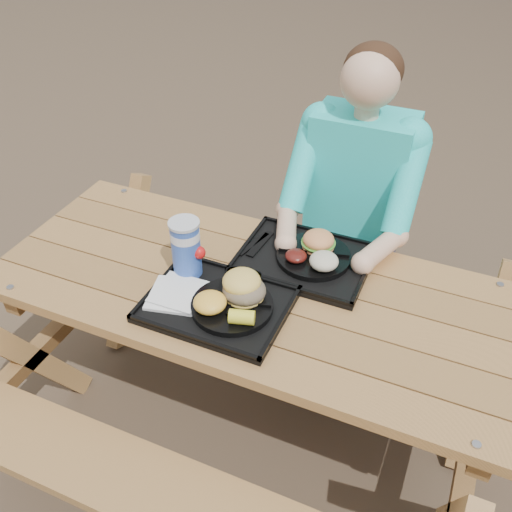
% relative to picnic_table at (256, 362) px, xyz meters
% --- Properties ---
extents(ground, '(60.00, 60.00, 0.00)m').
position_rel_picnic_table_xyz_m(ground, '(0.00, 0.00, -0.38)').
color(ground, '#999999').
rests_on(ground, ground).
extents(picnic_table, '(1.80, 1.49, 0.75)m').
position_rel_picnic_table_xyz_m(picnic_table, '(0.00, 0.00, 0.00)').
color(picnic_table, '#999999').
rests_on(picnic_table, ground).
extents(tray_near, '(0.45, 0.35, 0.02)m').
position_rel_picnic_table_xyz_m(tray_near, '(-0.07, -0.14, 0.39)').
color(tray_near, black).
rests_on(tray_near, picnic_table).
extents(tray_far, '(0.45, 0.35, 0.02)m').
position_rel_picnic_table_xyz_m(tray_far, '(0.10, 0.19, 0.39)').
color(tray_far, black).
rests_on(tray_far, picnic_table).
extents(plate_near, '(0.26, 0.26, 0.02)m').
position_rel_picnic_table_xyz_m(plate_near, '(-0.02, -0.15, 0.41)').
color(plate_near, black).
rests_on(plate_near, tray_near).
extents(plate_far, '(0.26, 0.26, 0.02)m').
position_rel_picnic_table_xyz_m(plate_far, '(0.13, 0.20, 0.41)').
color(plate_far, black).
rests_on(plate_far, tray_far).
extents(napkin_stack, '(0.20, 0.20, 0.02)m').
position_rel_picnic_table_xyz_m(napkin_stack, '(-0.21, -0.17, 0.40)').
color(napkin_stack, white).
rests_on(napkin_stack, tray_near).
extents(soda_cup, '(0.10, 0.10, 0.20)m').
position_rel_picnic_table_xyz_m(soda_cup, '(-0.23, -0.04, 0.49)').
color(soda_cup, '#163DA5').
rests_on(soda_cup, tray_near).
extents(condiment_bbq, '(0.05, 0.05, 0.03)m').
position_rel_picnic_table_xyz_m(condiment_bbq, '(-0.08, -0.01, 0.41)').
color(condiment_bbq, black).
rests_on(condiment_bbq, tray_near).
extents(condiment_mustard, '(0.05, 0.05, 0.03)m').
position_rel_picnic_table_xyz_m(condiment_mustard, '(-0.00, -0.01, 0.41)').
color(condiment_mustard, yellow).
rests_on(condiment_mustard, tray_near).
extents(sandwich, '(0.13, 0.13, 0.13)m').
position_rel_picnic_table_xyz_m(sandwich, '(0.00, -0.10, 0.48)').
color(sandwich, '#F1C555').
rests_on(sandwich, plate_near).
extents(mac_cheese, '(0.10, 0.10, 0.05)m').
position_rel_picnic_table_xyz_m(mac_cheese, '(-0.07, -0.19, 0.44)').
color(mac_cheese, yellow).
rests_on(mac_cheese, plate_near).
extents(corn_cob, '(0.10, 0.10, 0.05)m').
position_rel_picnic_table_xyz_m(corn_cob, '(0.05, -0.21, 0.44)').
color(corn_cob, '#FBF135').
rests_on(corn_cob, plate_near).
extents(cutlery_far, '(0.04, 0.17, 0.01)m').
position_rel_picnic_table_xyz_m(cutlery_far, '(-0.07, 0.20, 0.40)').
color(cutlery_far, black).
rests_on(cutlery_far, tray_far).
extents(burger, '(0.11, 0.11, 0.10)m').
position_rel_picnic_table_xyz_m(burger, '(0.14, 0.24, 0.47)').
color(burger, '#E58E50').
rests_on(burger, plate_far).
extents(baked_beans, '(0.08, 0.08, 0.03)m').
position_rel_picnic_table_xyz_m(baked_beans, '(0.09, 0.14, 0.43)').
color(baked_beans, '#551511').
rests_on(baked_beans, plate_far).
extents(potato_salad, '(0.10, 0.10, 0.06)m').
position_rel_picnic_table_xyz_m(potato_salad, '(0.19, 0.14, 0.44)').
color(potato_salad, beige).
rests_on(potato_salad, plate_far).
extents(diner, '(0.48, 0.84, 1.28)m').
position_rel_picnic_table_xyz_m(diner, '(0.16, 0.63, 0.27)').
color(diner, '#19A2B1').
rests_on(diner, ground).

